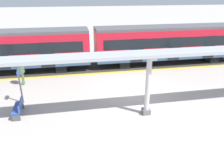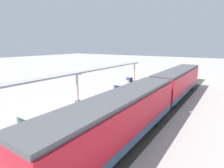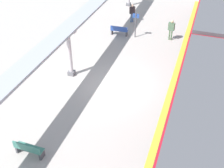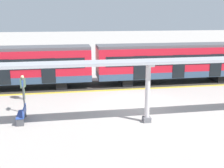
# 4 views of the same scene
# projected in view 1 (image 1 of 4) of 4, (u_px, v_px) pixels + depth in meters

# --- Properties ---
(ground_plane) EXTENTS (176.00, 176.00, 0.00)m
(ground_plane) POSITION_uv_depth(u_px,v_px,m) (133.00, 89.00, 15.31)
(ground_plane) COLOR #B1A9A1
(tactile_edge_strip) EXTENTS (0.39, 36.35, 0.01)m
(tactile_edge_strip) POSITION_uv_depth(u_px,v_px,m) (122.00, 72.00, 18.54)
(tactile_edge_strip) COLOR gold
(tactile_edge_strip) RESTS_ON ground
(trackbed) EXTENTS (3.20, 48.35, 0.01)m
(trackbed) POSITION_uv_depth(u_px,v_px,m) (118.00, 65.00, 20.15)
(trackbed) COLOR #38332D
(trackbed) RESTS_ON ground
(train_near_carriage) EXTENTS (2.65, 13.80, 3.48)m
(train_near_carriage) POSITION_uv_depth(u_px,v_px,m) (5.00, 51.00, 17.81)
(train_near_carriage) COLOR red
(train_near_carriage) RESTS_ON ground
(train_far_carriage) EXTENTS (2.65, 13.80, 3.48)m
(train_far_carriage) POSITION_uv_depth(u_px,v_px,m) (168.00, 44.00, 20.24)
(train_far_carriage) COLOR red
(train_far_carriage) RESTS_ON ground
(canopy_pillar_second) EXTENTS (1.10, 0.44, 3.42)m
(canopy_pillar_second) POSITION_uv_depth(u_px,v_px,m) (148.00, 86.00, 11.59)
(canopy_pillar_second) COLOR slate
(canopy_pillar_second) RESTS_ON ground
(canopy_beam) EXTENTS (1.20, 29.25, 0.16)m
(canopy_beam) POSITION_uv_depth(u_px,v_px,m) (151.00, 54.00, 10.89)
(canopy_beam) COLOR #A8AAB2
(canopy_beam) RESTS_ON canopy_pillar_nearest
(bench_mid_platform) EXTENTS (1.52, 0.51, 0.86)m
(bench_mid_platform) POSITION_uv_depth(u_px,v_px,m) (19.00, 107.00, 12.04)
(bench_mid_platform) COLOR #2B4CA3
(bench_mid_platform) RESTS_ON ground
(platform_info_sign) EXTENTS (0.56, 0.10, 2.20)m
(platform_info_sign) POSITION_uv_depth(u_px,v_px,m) (20.00, 83.00, 12.95)
(platform_info_sign) COLOR #4C4C51
(platform_info_sign) RESTS_ON ground
(passenger_waiting_near_edge) EXTENTS (0.55, 0.32, 1.79)m
(passenger_waiting_near_edge) POSITION_uv_depth(u_px,v_px,m) (21.00, 70.00, 15.61)
(passenger_waiting_near_edge) COLOR #4C6B45
(passenger_waiting_near_edge) RESTS_ON ground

